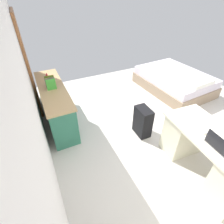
{
  "coord_description": "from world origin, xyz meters",
  "views": [
    {
      "loc": [
        -2.12,
        2.08,
        2.41
      ],
      "look_at": [
        0.06,
        1.04,
        0.6
      ],
      "focal_mm": 27.81,
      "sensor_mm": 36.0,
      "label": 1
    }
  ],
  "objects_px": {
    "desk": "(206,154)",
    "suitcase_black": "(143,122)",
    "credenza": "(56,105)",
    "laptop": "(219,145)",
    "computer_mouse": "(205,132)",
    "bed": "(174,81)",
    "figurine_small": "(47,75)"
  },
  "relations": [
    {
      "from": "desk",
      "to": "suitcase_black",
      "type": "xyz_separation_m",
      "value": [
        1.13,
        0.35,
        -0.1
      ]
    },
    {
      "from": "credenza",
      "to": "laptop",
      "type": "height_order",
      "value": "laptop"
    },
    {
      "from": "computer_mouse",
      "to": "bed",
      "type": "bearing_deg",
      "value": -30.74
    },
    {
      "from": "suitcase_black",
      "to": "laptop",
      "type": "xyz_separation_m",
      "value": [
        -1.26,
        -0.22,
        0.5
      ]
    },
    {
      "from": "desk",
      "to": "suitcase_black",
      "type": "relative_size",
      "value": 2.54
    },
    {
      "from": "laptop",
      "to": "suitcase_black",
      "type": "bearing_deg",
      "value": 9.97
    },
    {
      "from": "figurine_small",
      "to": "desk",
      "type": "bearing_deg",
      "value": -147.78
    },
    {
      "from": "desk",
      "to": "computer_mouse",
      "type": "xyz_separation_m",
      "value": [
        0.12,
        0.07,
        0.37
      ]
    },
    {
      "from": "figurine_small",
      "to": "bed",
      "type": "bearing_deg",
      "value": -99.27
    },
    {
      "from": "bed",
      "to": "suitcase_black",
      "type": "distance_m",
      "value": 2.1
    },
    {
      "from": "suitcase_black",
      "to": "computer_mouse",
      "type": "height_order",
      "value": "computer_mouse"
    },
    {
      "from": "desk",
      "to": "figurine_small",
      "type": "height_order",
      "value": "figurine_small"
    },
    {
      "from": "suitcase_black",
      "to": "computer_mouse",
      "type": "xyz_separation_m",
      "value": [
        -1.01,
        -0.28,
        0.47
      ]
    },
    {
      "from": "laptop",
      "to": "figurine_small",
      "type": "bearing_deg",
      "value": 29.1
    },
    {
      "from": "desk",
      "to": "figurine_small",
      "type": "distance_m",
      "value": 3.29
    },
    {
      "from": "desk",
      "to": "suitcase_black",
      "type": "height_order",
      "value": "desk"
    },
    {
      "from": "bed",
      "to": "figurine_small",
      "type": "relative_size",
      "value": 18.03
    },
    {
      "from": "laptop",
      "to": "computer_mouse",
      "type": "xyz_separation_m",
      "value": [
        0.26,
        -0.06,
        -0.03
      ]
    },
    {
      "from": "credenza",
      "to": "laptop",
      "type": "xyz_separation_m",
      "value": [
        -2.39,
        -1.61,
        0.4
      ]
    },
    {
      "from": "credenza",
      "to": "computer_mouse",
      "type": "distance_m",
      "value": 2.73
    },
    {
      "from": "laptop",
      "to": "figurine_small",
      "type": "distance_m",
      "value": 3.31
    },
    {
      "from": "desk",
      "to": "credenza",
      "type": "relative_size",
      "value": 0.83
    },
    {
      "from": "suitcase_black",
      "to": "laptop",
      "type": "relative_size",
      "value": 1.79
    },
    {
      "from": "suitcase_black",
      "to": "figurine_small",
      "type": "xyz_separation_m",
      "value": [
        1.63,
        1.39,
        0.56
      ]
    },
    {
      "from": "laptop",
      "to": "desk",
      "type": "bearing_deg",
      "value": -42.57
    },
    {
      "from": "credenza",
      "to": "suitcase_black",
      "type": "relative_size",
      "value": 3.08
    },
    {
      "from": "credenza",
      "to": "suitcase_black",
      "type": "distance_m",
      "value": 1.79
    },
    {
      "from": "desk",
      "to": "computer_mouse",
      "type": "height_order",
      "value": "computer_mouse"
    },
    {
      "from": "credenza",
      "to": "computer_mouse",
      "type": "bearing_deg",
      "value": -141.93
    },
    {
      "from": "suitcase_black",
      "to": "laptop",
      "type": "distance_m",
      "value": 1.38
    },
    {
      "from": "bed",
      "to": "figurine_small",
      "type": "bearing_deg",
      "value": 80.73
    },
    {
      "from": "bed",
      "to": "suitcase_black",
      "type": "height_order",
      "value": "suitcase_black"
    }
  ]
}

